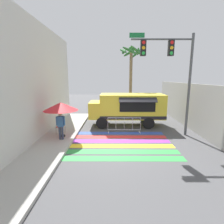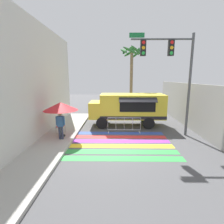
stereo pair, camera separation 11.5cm
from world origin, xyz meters
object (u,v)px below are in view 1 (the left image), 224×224
Objects in this scene: patio_umbrella at (61,107)px; palm_tree at (131,64)px; food_truck at (126,107)px; vendor_person at (61,124)px; folding_chair at (61,125)px; barricade_front at (124,125)px; traffic_signal_pole at (171,64)px.

palm_tree reaches higher than patio_umbrella.
food_truck is at bearing -99.69° from palm_tree.
food_truck reaches higher than vendor_person.
folding_chair is at bearing -127.34° from palm_tree.
folding_chair is 1.31m from vendor_person.
patio_umbrella is at bearing -162.35° from barricade_front.
food_truck is 5.10m from folding_chair.
vendor_person is (0.37, -1.20, 0.38)m from folding_chair.
vendor_person is 4.22m from barricade_front.
palm_tree is at bearing 70.30° from vendor_person.
barricade_front is at bearing -99.13° from palm_tree.
vendor_person is (0.10, -0.53, -0.94)m from patio_umbrella.
barricade_front is (3.89, 1.24, -1.48)m from patio_umbrella.
traffic_signal_pole is 7.94m from folding_chair.
food_truck is 2.11m from barricade_front.
food_truck is 6.26× the size of folding_chair.
patio_umbrella is at bearing -76.51° from folding_chair.
food_truck is 0.90× the size of traffic_signal_pole.
folding_chair is 0.40× the size of barricade_front.
traffic_signal_pole is 7.54m from vendor_person.
folding_chair is 4.20m from barricade_front.
palm_tree reaches higher than folding_chair.
folding_chair is 0.14× the size of palm_tree.
food_truck is 3.48× the size of vendor_person.
traffic_signal_pole reaches higher than folding_chair.
food_truck is at bearing 82.18° from barricade_front.
food_truck is at bearing 36.86° from patio_umbrella.
folding_chair is at bearing -172.25° from barricade_front.
vendor_person is (-4.05, -3.64, -0.41)m from food_truck.
palm_tree is (5.15, 6.75, 4.31)m from folding_chair.
traffic_signal_pole is 6.95× the size of folding_chair.
patio_umbrella is (-6.67, -0.74, -2.52)m from traffic_signal_pole.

